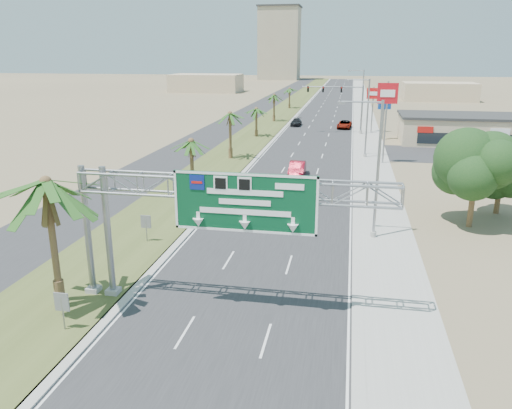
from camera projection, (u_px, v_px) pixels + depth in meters
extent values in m
cube|color=#28282B|center=(328.00, 109.00, 120.82)|extent=(12.00, 300.00, 0.02)
cube|color=#9E9B93|center=(364.00, 110.00, 119.31)|extent=(4.00, 300.00, 0.10)
cube|color=#444F23|center=(287.00, 108.00, 122.57)|extent=(7.00, 300.00, 0.12)
cube|color=#28282B|center=(259.00, 108.00, 123.83)|extent=(8.00, 300.00, 0.02)
cylinder|color=gray|center=(108.00, 233.00, 26.99)|extent=(0.36, 0.36, 7.40)
cylinder|color=gray|center=(88.00, 232.00, 27.20)|extent=(0.36, 0.36, 7.40)
cube|color=#9E9B93|center=(113.00, 292.00, 28.01)|extent=(0.70, 0.70, 0.40)
cube|color=#9E9B93|center=(94.00, 290.00, 28.22)|extent=(0.70, 0.70, 0.40)
cube|color=#074323|center=(245.00, 203.00, 24.51)|extent=(7.20, 0.12, 3.00)
cube|color=navy|center=(197.00, 182.00, 24.58)|extent=(0.75, 0.03, 0.75)
cone|color=white|center=(245.00, 225.00, 24.77)|extent=(0.56, 0.56, 0.45)
cylinder|color=brown|center=(54.00, 248.00, 25.52)|extent=(0.36, 0.36, 7.00)
cylinder|color=brown|center=(60.00, 295.00, 26.30)|extent=(0.54, 0.54, 1.68)
cylinder|color=brown|center=(192.00, 166.00, 48.43)|extent=(0.36, 0.36, 5.00)
cylinder|color=brown|center=(193.00, 185.00, 48.99)|extent=(0.54, 0.54, 1.20)
cylinder|color=brown|center=(230.00, 136.00, 63.36)|extent=(0.36, 0.36, 5.80)
cylinder|color=brown|center=(231.00, 154.00, 64.00)|extent=(0.54, 0.54, 1.39)
cylinder|color=brown|center=(256.00, 123.00, 80.48)|extent=(0.36, 0.36, 4.50)
cylinder|color=brown|center=(256.00, 134.00, 80.97)|extent=(0.54, 0.54, 1.08)
cylinder|color=brown|center=(274.00, 108.00, 98.24)|extent=(0.36, 0.36, 5.20)
cylinder|color=brown|center=(274.00, 119.00, 98.81)|extent=(0.54, 0.54, 1.25)
cylinder|color=brown|center=(289.00, 99.00, 121.81)|extent=(0.36, 0.36, 4.80)
cylinder|color=brown|center=(289.00, 106.00, 122.34)|extent=(0.54, 0.54, 1.15)
cylinder|color=gray|center=(378.00, 172.00, 35.30)|extent=(0.20, 0.20, 10.00)
cylinder|color=gray|center=(362.00, 102.00, 34.14)|extent=(2.80, 0.12, 0.12)
cube|color=slate|center=(341.00, 103.00, 34.41)|extent=(0.50, 0.22, 0.18)
cylinder|color=#9E9B93|center=(373.00, 235.00, 36.68)|extent=(0.44, 0.44, 0.50)
cylinder|color=gray|center=(367.00, 119.00, 63.51)|extent=(0.20, 0.20, 10.00)
cylinder|color=gray|center=(358.00, 80.00, 62.35)|extent=(2.80, 0.12, 0.12)
cube|color=slate|center=(347.00, 81.00, 62.62)|extent=(0.50, 0.22, 0.18)
cylinder|color=#9E9B93|center=(365.00, 156.00, 64.89)|extent=(0.44, 0.44, 0.50)
cylinder|color=gray|center=(362.00, 96.00, 97.36)|extent=(0.20, 0.20, 10.00)
cylinder|color=gray|center=(357.00, 70.00, 96.20)|extent=(2.80, 0.12, 0.12)
cube|color=slate|center=(349.00, 71.00, 96.47)|extent=(0.50, 0.22, 0.18)
cylinder|color=#9E9B93|center=(361.00, 121.00, 98.74)|extent=(0.44, 0.44, 0.50)
cylinder|color=gray|center=(362.00, 110.00, 82.66)|extent=(0.28, 0.28, 8.00)
cylinder|color=gray|center=(332.00, 87.00, 82.47)|extent=(10.00, 0.18, 0.18)
cube|color=black|center=(341.00, 90.00, 82.13)|extent=(0.32, 0.18, 0.95)
cube|color=black|center=(323.00, 89.00, 82.66)|extent=(0.32, 0.18, 0.95)
cube|color=black|center=(308.00, 89.00, 83.10)|extent=(0.32, 0.18, 0.95)
sphere|color=red|center=(342.00, 88.00, 81.93)|extent=(0.22, 0.22, 0.22)
imported|color=black|center=(363.00, 92.00, 81.79)|extent=(0.16, 0.16, 0.60)
cylinder|color=#9E9B93|center=(360.00, 132.00, 83.74)|extent=(0.56, 0.56, 0.60)
cube|color=tan|center=(462.00, 130.00, 74.98)|extent=(18.00, 10.00, 4.00)
cylinder|color=brown|center=(472.00, 203.00, 38.62)|extent=(0.44, 0.44, 3.90)
sphere|color=black|center=(476.00, 170.00, 37.87)|extent=(4.50, 4.50, 4.50)
cylinder|color=brown|center=(499.00, 195.00, 41.94)|extent=(0.44, 0.44, 3.30)
sphere|color=black|center=(502.00, 169.00, 41.30)|extent=(3.50, 3.50, 3.50)
cylinder|color=gray|center=(63.00, 315.00, 24.15)|extent=(0.08, 0.08, 1.80)
cube|color=slate|center=(62.00, 302.00, 23.95)|extent=(0.75, 0.06, 0.95)
cylinder|color=gray|center=(146.00, 231.00, 35.56)|extent=(0.08, 0.08, 1.80)
cube|color=slate|center=(146.00, 222.00, 35.35)|extent=(0.75, 0.06, 0.95)
cube|color=tan|center=(279.00, 44.00, 253.03)|extent=(20.00, 16.00, 35.00)
cube|color=tan|center=(206.00, 83.00, 174.92)|extent=(24.00, 14.00, 6.00)
cube|color=tan|center=(439.00, 92.00, 143.01)|extent=(20.00, 12.00, 5.00)
imported|color=black|center=(234.00, 183.00, 48.73)|extent=(2.11, 5.06, 1.71)
imported|color=maroon|center=(297.00, 169.00, 55.00)|extent=(1.78, 4.85, 1.59)
imported|color=gray|center=(344.00, 125.00, 89.84)|extent=(2.79, 5.25, 1.41)
imported|color=black|center=(296.00, 122.00, 93.16)|extent=(1.85, 4.48, 1.30)
cylinder|color=gray|center=(385.00, 123.00, 59.99)|extent=(0.20, 0.20, 9.90)
cube|color=red|center=(388.00, 93.00, 58.96)|extent=(2.41, 0.38, 2.40)
cube|color=white|center=(388.00, 93.00, 58.79)|extent=(1.68, 0.10, 0.84)
cylinder|color=gray|center=(384.00, 114.00, 77.26)|extent=(0.20, 0.20, 7.94)
cube|color=#103D93|center=(385.00, 99.00, 76.60)|extent=(2.02, 0.75, 3.00)
cube|color=white|center=(385.00, 99.00, 76.43)|extent=(1.37, 0.36, 1.05)
cylinder|color=gray|center=(372.00, 110.00, 84.55)|extent=(0.20, 0.20, 7.67)
cube|color=red|center=(373.00, 93.00, 83.76)|extent=(2.22, 0.51, 1.80)
cube|color=white|center=(374.00, 93.00, 83.59)|extent=(1.54, 0.19, 0.63)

